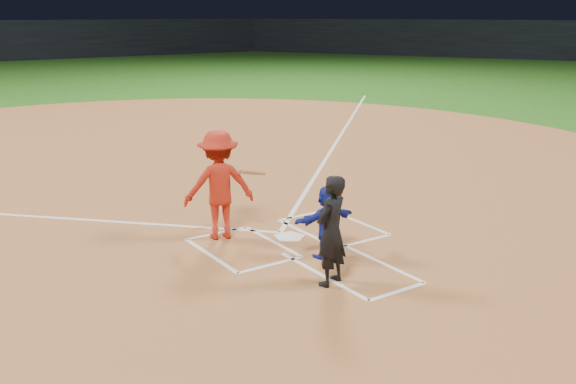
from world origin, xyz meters
TOP-DOWN VIEW (x-y plane):
  - ground at (0.00, 0.00)m, footprint 120.00×120.00m
  - home_plate_dirt at (0.00, 6.00)m, footprint 28.00×28.00m
  - stadium_wall_right at (42.00, 24.00)m, footprint 31.04×52.56m
  - home_plate at (0.00, 0.00)m, footprint 0.60×0.60m
  - catcher at (-0.00, -1.11)m, footprint 1.13×0.41m
  - umpire at (-0.63, -2.02)m, footprint 0.71×0.58m
  - chalk_markings at (0.00, 5.29)m, footprint 28.35×17.32m
  - batter_at_plate at (-1.02, 0.71)m, footprint 1.69×1.04m

SIDE VIEW (x-z plane):
  - ground at x=0.00m, z-range 0.00..0.00m
  - home_plate_dirt at x=0.00m, z-range 0.00..0.01m
  - chalk_markings at x=0.00m, z-range 0.01..0.02m
  - home_plate at x=0.00m, z-range 0.01..0.03m
  - catcher at x=0.00m, z-range 0.01..1.21m
  - umpire at x=-0.63m, z-range 0.01..1.68m
  - batter_at_plate at x=-1.02m, z-range 0.01..1.95m
  - stadium_wall_right at x=42.00m, z-range 0.00..3.20m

